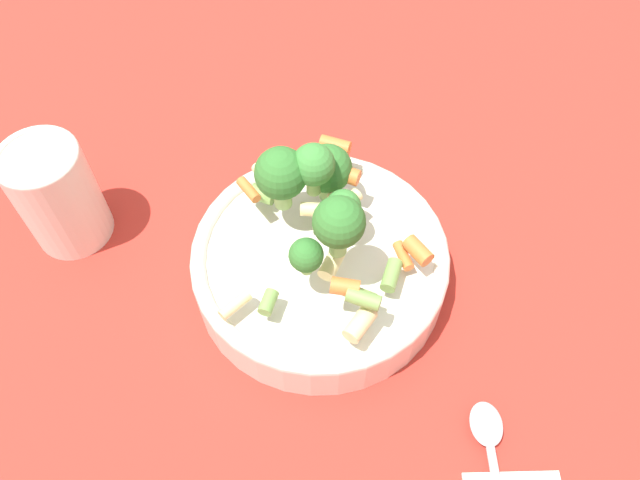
% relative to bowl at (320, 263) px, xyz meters
% --- Properties ---
extents(ground_plane, '(3.00, 3.00, 0.00)m').
position_rel_bowl_xyz_m(ground_plane, '(0.00, 0.00, -0.03)').
color(ground_plane, '#B72D23').
extents(bowl, '(0.23, 0.23, 0.05)m').
position_rel_bowl_xyz_m(bowl, '(0.00, 0.00, 0.00)').
color(bowl, silver).
rests_on(bowl, ground_plane).
extents(pasta_salad, '(0.18, 0.20, 0.09)m').
position_rel_bowl_xyz_m(pasta_salad, '(-0.00, -0.02, 0.07)').
color(pasta_salad, '#8CB766').
rests_on(pasta_salad, bowl).
extents(cup, '(0.07, 0.07, 0.11)m').
position_rel_bowl_xyz_m(cup, '(0.23, -0.09, 0.03)').
color(cup, silver).
rests_on(cup, ground_plane).
extents(spoon, '(0.04, 0.19, 0.01)m').
position_rel_bowl_xyz_m(spoon, '(-0.11, 0.20, -0.02)').
color(spoon, silver).
rests_on(spoon, napkin).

